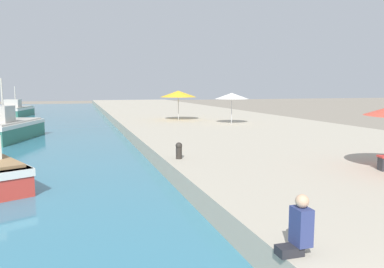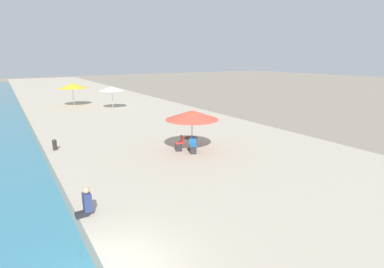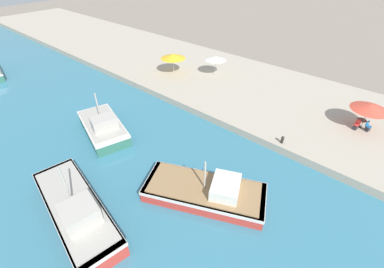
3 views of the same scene
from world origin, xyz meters
TOP-DOWN VIEW (x-y plane):
  - quay_promenade at (8.00, 37.00)m, footprint 16.00×90.00m
  - fishing_boat_far at (-7.90, 25.22)m, footprint 4.69×6.97m
  - fishing_boat_distant at (-10.32, 47.65)m, footprint 3.67×6.68m
  - cafe_umbrella_white at (8.19, 24.70)m, footprint 2.60×2.60m
  - cafe_umbrella_striped at (5.09, 28.97)m, footprint 3.09×3.09m
  - person_at_quay at (0.30, 3.32)m, footprint 0.56×0.36m
  - mooring_bollard at (0.58, 12.08)m, footprint 0.26×0.26m

SIDE VIEW (x-z plane):
  - quay_promenade at x=8.00m, z-range 0.00..0.74m
  - fishing_boat_distant at x=-10.32m, z-range -1.05..2.56m
  - fishing_boat_far at x=-7.90m, z-range -1.20..2.90m
  - mooring_bollard at x=0.58m, z-range 0.76..1.42m
  - person_at_quay at x=0.30m, z-range 0.68..1.71m
  - cafe_umbrella_white at x=8.19m, z-range 1.69..4.05m
  - cafe_umbrella_striped at x=5.09m, z-range 1.72..4.22m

